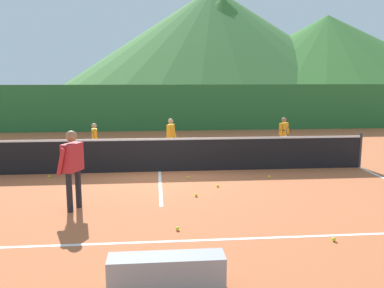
% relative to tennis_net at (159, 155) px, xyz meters
% --- Properties ---
extents(ground_plane, '(120.00, 120.00, 0.00)m').
position_rel_tennis_net_xyz_m(ground_plane, '(0.00, 0.00, -0.50)').
color(ground_plane, '#BC6038').
extents(line_baseline_near, '(12.04, 0.08, 0.01)m').
position_rel_tennis_net_xyz_m(line_baseline_near, '(0.00, -5.04, -0.50)').
color(line_baseline_near, white).
rests_on(line_baseline_near, ground).
extents(line_baseline_far, '(12.04, 0.08, 0.01)m').
position_rel_tennis_net_xyz_m(line_baseline_far, '(0.00, 5.27, -0.50)').
color(line_baseline_far, white).
rests_on(line_baseline_far, ground).
extents(line_sideline_east, '(0.08, 10.30, 0.01)m').
position_rel_tennis_net_xyz_m(line_sideline_east, '(6.02, 0.00, -0.50)').
color(line_sideline_east, white).
rests_on(line_sideline_east, ground).
extents(line_service_center, '(0.08, 6.39, 0.01)m').
position_rel_tennis_net_xyz_m(line_service_center, '(0.00, 0.00, -0.50)').
color(line_service_center, white).
rests_on(line_service_center, ground).
extents(tennis_net, '(12.10, 0.08, 1.05)m').
position_rel_tennis_net_xyz_m(tennis_net, '(0.00, 0.00, 0.00)').
color(tennis_net, '#333338').
rests_on(tennis_net, ground).
extents(instructor, '(0.49, 0.83, 1.64)m').
position_rel_tennis_net_xyz_m(instructor, '(-1.79, -3.20, 0.49)').
color(instructor, black).
rests_on(instructor, ground).
extents(student_0, '(0.25, 0.49, 1.20)m').
position_rel_tennis_net_xyz_m(student_0, '(-2.10, 1.98, 0.22)').
color(student_0, navy).
rests_on(student_0, ground).
extents(student_1, '(0.37, 0.52, 1.29)m').
position_rel_tennis_net_xyz_m(student_1, '(0.42, 2.31, 0.28)').
color(student_1, silver).
rests_on(student_1, ground).
extents(student_2, '(0.48, 0.66, 1.26)m').
position_rel_tennis_net_xyz_m(student_2, '(4.51, 2.66, 0.26)').
color(student_2, silver).
rests_on(student_2, ground).
extents(tennis_ball_0, '(0.07, 0.07, 0.07)m').
position_rel_tennis_net_xyz_m(tennis_ball_0, '(0.75, -0.90, -0.47)').
color(tennis_ball_0, yellow).
rests_on(tennis_ball_0, ground).
extents(tennis_ball_1, '(0.07, 0.07, 0.07)m').
position_rel_tennis_net_xyz_m(tennis_ball_1, '(-2.99, -0.45, -0.47)').
color(tennis_ball_1, yellow).
rests_on(tennis_ball_1, ground).
extents(tennis_ball_2, '(0.07, 0.07, 0.07)m').
position_rel_tennis_net_xyz_m(tennis_ball_2, '(2.84, -5.28, -0.47)').
color(tennis_ball_2, yellow).
rests_on(tennis_ball_2, ground).
extents(tennis_ball_3, '(0.07, 0.07, 0.07)m').
position_rel_tennis_net_xyz_m(tennis_ball_3, '(1.42, -1.78, -0.47)').
color(tennis_ball_3, yellow).
rests_on(tennis_ball_3, ground).
extents(tennis_ball_4, '(0.07, 0.07, 0.07)m').
position_rel_tennis_net_xyz_m(tennis_ball_4, '(0.80, -2.53, -0.47)').
color(tennis_ball_4, yellow).
rests_on(tennis_ball_4, ground).
extents(tennis_ball_6, '(0.07, 0.07, 0.07)m').
position_rel_tennis_net_xyz_m(tennis_ball_6, '(0.26, -4.56, -0.47)').
color(tennis_ball_6, yellow).
rests_on(tennis_ball_6, ground).
extents(tennis_ball_7, '(0.07, 0.07, 0.07)m').
position_rel_tennis_net_xyz_m(tennis_ball_7, '(2.95, -1.00, -0.47)').
color(tennis_ball_7, yellow).
rests_on(tennis_ball_7, ground).
extents(windscreen_fence, '(26.49, 0.08, 2.30)m').
position_rel_tennis_net_xyz_m(windscreen_fence, '(0.00, 8.83, 0.65)').
color(windscreen_fence, '#286B33').
rests_on(windscreen_fence, ground).
extents(courtside_bench, '(1.50, 0.36, 0.46)m').
position_rel_tennis_net_xyz_m(courtside_bench, '(0.01, -6.57, -0.27)').
color(courtside_bench, '#99999E').
rests_on(courtside_bench, ground).
extents(hill_0, '(47.99, 47.99, 12.69)m').
position_rel_tennis_net_xyz_m(hill_0, '(28.82, 56.15, 5.85)').
color(hill_0, '#38702D').
rests_on(hill_0, ground).
extents(hill_1, '(56.17, 56.17, 18.17)m').
position_rel_tennis_net_xyz_m(hill_1, '(10.48, 62.89, 8.58)').
color(hill_1, '#427A38').
rests_on(hill_1, ground).
extents(hill_2, '(38.77, 38.77, 15.57)m').
position_rel_tennis_net_xyz_m(hill_2, '(11.28, 57.87, 7.29)').
color(hill_2, '#38702D').
rests_on(hill_2, ground).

